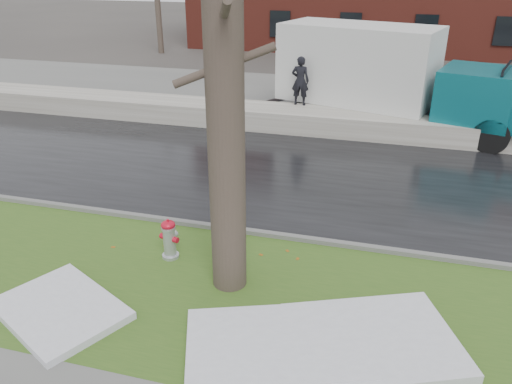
% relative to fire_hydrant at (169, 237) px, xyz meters
% --- Properties ---
extents(ground, '(120.00, 120.00, 0.00)m').
position_rel_fire_hydrant_xyz_m(ground, '(1.39, 0.34, -0.51)').
color(ground, '#47423D').
rests_on(ground, ground).
extents(verge, '(60.00, 4.50, 0.04)m').
position_rel_fire_hydrant_xyz_m(verge, '(1.39, -0.91, -0.49)').
color(verge, '#32521B').
rests_on(verge, ground).
extents(road, '(60.00, 7.00, 0.03)m').
position_rel_fire_hydrant_xyz_m(road, '(1.39, 4.84, -0.49)').
color(road, black).
rests_on(road, ground).
extents(parking_lot, '(60.00, 9.00, 0.03)m').
position_rel_fire_hydrant_xyz_m(parking_lot, '(1.39, 13.34, -0.49)').
color(parking_lot, slate).
rests_on(parking_lot, ground).
extents(curb, '(60.00, 0.15, 0.14)m').
position_rel_fire_hydrant_xyz_m(curb, '(1.39, 1.34, -0.44)').
color(curb, slate).
rests_on(curb, ground).
extents(snowbank, '(60.00, 1.60, 0.75)m').
position_rel_fire_hydrant_xyz_m(snowbank, '(1.39, 9.04, -0.13)').
color(snowbank, '#BBB6AB').
rests_on(snowbank, ground).
extents(fire_hydrant, '(0.43, 0.40, 0.87)m').
position_rel_fire_hydrant_xyz_m(fire_hydrant, '(0.00, 0.00, 0.00)').
color(fire_hydrant, '#ABAEB3').
rests_on(fire_hydrant, verge).
extents(tree, '(1.60, 1.85, 7.89)m').
position_rel_fire_hydrant_xyz_m(tree, '(1.44, -0.53, 3.51)').
color(tree, brown).
rests_on(tree, verge).
extents(box_truck, '(10.51, 4.81, 3.49)m').
position_rel_fire_hydrant_xyz_m(box_truck, '(3.80, 10.40, 1.34)').
color(box_truck, black).
rests_on(box_truck, ground).
extents(worker, '(0.64, 0.42, 1.74)m').
position_rel_fire_hydrant_xyz_m(worker, '(0.83, 9.64, 1.11)').
color(worker, black).
rests_on(worker, snowbank).
extents(snow_patch_near, '(3.17, 2.85, 0.16)m').
position_rel_fire_hydrant_xyz_m(snow_patch_near, '(4.14, -1.53, -0.39)').
color(snow_patch_near, silver).
rests_on(snow_patch_near, verge).
extents(snow_patch_far, '(2.69, 2.43, 0.14)m').
position_rel_fire_hydrant_xyz_m(snow_patch_far, '(-1.11, -2.16, -0.40)').
color(snow_patch_far, silver).
rests_on(snow_patch_far, verge).
extents(snow_patch_side, '(3.25, 2.66, 0.18)m').
position_rel_fire_hydrant_xyz_m(snow_patch_side, '(2.71, -2.06, -0.38)').
color(snow_patch_side, silver).
rests_on(snow_patch_side, verge).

